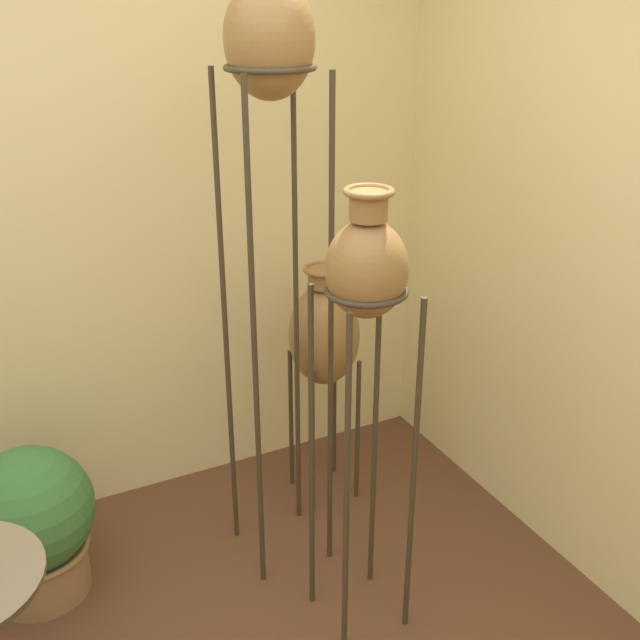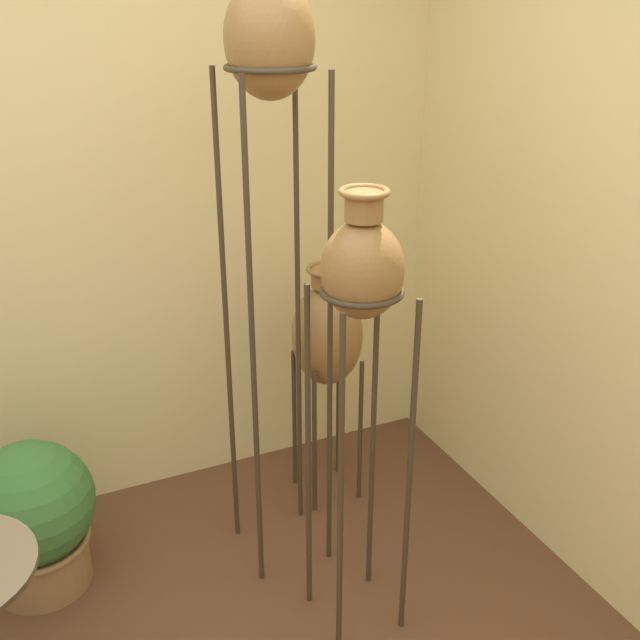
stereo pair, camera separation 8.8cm
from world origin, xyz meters
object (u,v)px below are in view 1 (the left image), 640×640
Objects in this scene: vase_stand_short at (324,335)px; vase_stand_medium at (366,285)px; potted_plant at (32,522)px; vase_stand_tall at (270,65)px.

vase_stand_medium is at bearing -107.30° from vase_stand_short.
vase_stand_medium reaches higher than potted_plant.
potted_plant is (-1.02, 0.64, -0.98)m from vase_stand_medium.
vase_stand_tall reaches higher than potted_plant.
vase_stand_short is at bearing 72.70° from vase_stand_medium.
vase_stand_short reaches higher than potted_plant.
vase_stand_tall is 3.68× the size of potted_plant.
vase_stand_tall is at bearing -141.32° from vase_stand_short.
vase_stand_medium is (0.10, -0.46, -0.60)m from vase_stand_tall.
vase_stand_tall is at bearing 102.55° from vase_stand_medium.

